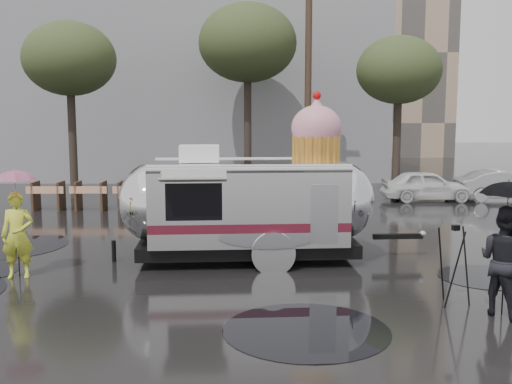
{
  "coord_description": "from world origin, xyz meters",
  "views": [
    {
      "loc": [
        0.04,
        -11.05,
        3.37
      ],
      "look_at": [
        0.21,
        2.6,
        1.59
      ],
      "focal_mm": 42.0,
      "sensor_mm": 36.0,
      "label": 1
    }
  ],
  "objects_px": {
    "airstream_trailer": "(251,200)",
    "person_left": "(18,235)",
    "person_right": "(505,261)",
    "tripod": "(454,258)"
  },
  "relations": [
    {
      "from": "airstream_trailer",
      "to": "tripod",
      "type": "xyz_separation_m",
      "value": [
        3.58,
        -3.37,
        -0.55
      ]
    },
    {
      "from": "airstream_trailer",
      "to": "person_left",
      "type": "bearing_deg",
      "value": -166.16
    },
    {
      "from": "airstream_trailer",
      "to": "tripod",
      "type": "relative_size",
      "value": 5.08
    },
    {
      "from": "person_left",
      "to": "tripod",
      "type": "distance_m",
      "value": 8.61
    },
    {
      "from": "person_right",
      "to": "tripod",
      "type": "xyz_separation_m",
      "value": [
        -0.64,
        0.57,
        -0.09
      ]
    },
    {
      "from": "airstream_trailer",
      "to": "person_left",
      "type": "relative_size",
      "value": 4.12
    },
    {
      "from": "person_left",
      "to": "tripod",
      "type": "relative_size",
      "value": 1.23
    },
    {
      "from": "airstream_trailer",
      "to": "person_left",
      "type": "xyz_separation_m",
      "value": [
        -4.83,
        -1.49,
        -0.5
      ]
    },
    {
      "from": "person_left",
      "to": "airstream_trailer",
      "type": "bearing_deg",
      "value": 10.32
    },
    {
      "from": "person_left",
      "to": "person_right",
      "type": "xyz_separation_m",
      "value": [
        9.05,
        -2.45,
        0.04
      ]
    }
  ]
}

